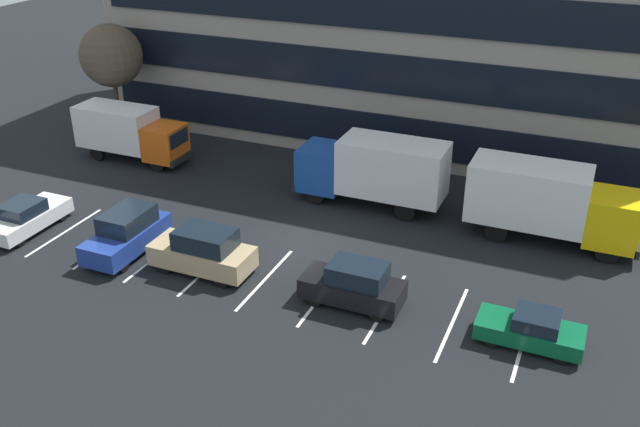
# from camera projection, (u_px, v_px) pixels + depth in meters

# --- Properties ---
(ground_plane) EXTENTS (120.00, 120.00, 0.00)m
(ground_plane) POSITION_uv_depth(u_px,v_px,m) (297.00, 245.00, 33.91)
(ground_plane) COLOR black
(lot_markings) EXTENTS (22.54, 5.40, 0.01)m
(lot_markings) POSITION_uv_depth(u_px,v_px,m) (265.00, 279.00, 31.13)
(lot_markings) COLOR silver
(lot_markings) RESTS_ON ground_plane
(box_truck_blue) EXTENTS (7.99, 2.65, 3.70)m
(box_truck_blue) POSITION_uv_depth(u_px,v_px,m) (374.00, 169.00, 36.94)
(box_truck_blue) COLOR #194799
(box_truck_blue) RESTS_ON ground_plane
(box_truck_orange) EXTENTS (7.01, 2.32, 3.25)m
(box_truck_orange) POSITION_uv_depth(u_px,v_px,m) (129.00, 131.00, 42.74)
(box_truck_orange) COLOR #D85914
(box_truck_orange) RESTS_ON ground_plane
(box_truck_yellow) EXTENTS (8.06, 2.67, 3.74)m
(box_truck_yellow) POSITION_uv_depth(u_px,v_px,m) (550.00, 201.00, 33.44)
(box_truck_yellow) COLOR yellow
(box_truck_yellow) RESTS_ON ground_plane
(suv_tan) EXTENTS (4.64, 1.97, 2.10)m
(suv_tan) POSITION_uv_depth(u_px,v_px,m) (203.00, 251.00, 31.31)
(suv_tan) COLOR tan
(suv_tan) RESTS_ON ground_plane
(sedan_white) EXTENTS (1.88, 4.49, 1.61)m
(sedan_white) POSITION_uv_depth(u_px,v_px,m) (26.00, 217.00, 34.89)
(sedan_white) COLOR white
(sedan_white) RESTS_ON ground_plane
(sedan_forest) EXTENTS (4.00, 1.67, 1.43)m
(sedan_forest) POSITION_uv_depth(u_px,v_px,m) (531.00, 330.00, 26.67)
(sedan_forest) COLOR #0C5933
(sedan_forest) RESTS_ON ground_plane
(suv_navy) EXTENTS (1.96, 4.62, 2.09)m
(suv_navy) POSITION_uv_depth(u_px,v_px,m) (127.00, 233.00, 32.85)
(suv_navy) COLOR navy
(suv_navy) RESTS_ON ground_plane
(suv_black) EXTENTS (4.24, 1.80, 1.92)m
(suv_black) POSITION_uv_depth(u_px,v_px,m) (354.00, 285.00, 29.01)
(suv_black) COLOR black
(suv_black) RESTS_ON ground_plane
(bare_tree) EXTENTS (3.97, 3.97, 7.45)m
(bare_tree) POSITION_uv_depth(u_px,v_px,m) (111.00, 56.00, 44.63)
(bare_tree) COLOR #473323
(bare_tree) RESTS_ON ground_plane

